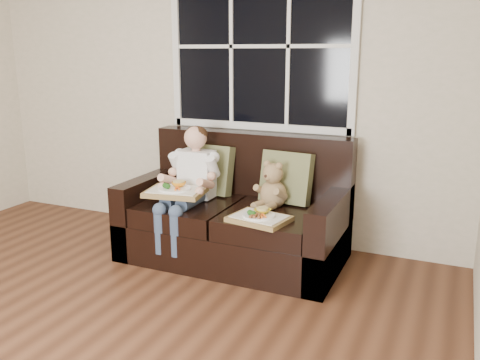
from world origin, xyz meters
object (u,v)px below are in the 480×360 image
at_px(child, 191,176).
at_px(tray_left, 175,191).
at_px(teddy_bear, 273,188).
at_px(loveseat, 237,219).
at_px(tray_right, 259,217).

relative_size(child, tray_left, 1.88).
bearing_deg(teddy_bear, tray_left, -140.67).
height_order(loveseat, child, child).
xyz_separation_m(child, tray_right, (0.68, -0.24, -0.18)).
distance_m(child, tray_right, 0.74).
xyz_separation_m(teddy_bear, tray_right, (0.04, -0.37, -0.12)).
bearing_deg(teddy_bear, loveseat, -163.23).
distance_m(child, tray_left, 0.19).
distance_m(loveseat, tray_right, 0.52).
bearing_deg(loveseat, tray_left, -142.91).
height_order(teddy_bear, tray_right, teddy_bear).
bearing_deg(tray_right, tray_left, -175.36).
relative_size(child, teddy_bear, 2.46).
xyz_separation_m(loveseat, tray_right, (0.34, -0.36, 0.17)).
bearing_deg(tray_left, loveseat, 27.49).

